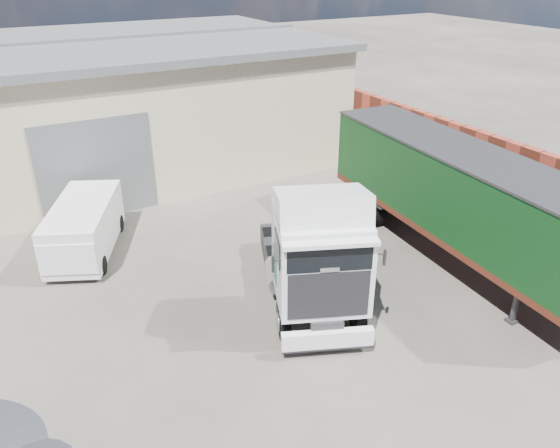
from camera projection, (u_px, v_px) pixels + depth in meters
ground at (286, 357)px, 12.98m from camera, size 120.00×120.00×0.00m
brick_boundary_wall at (460, 155)px, 22.10m from camera, size 0.35×26.00×2.50m
tractor_unit at (315, 258)px, 13.97m from camera, size 4.14×6.01×3.84m
box_trailer at (457, 194)px, 16.35m from camera, size 3.05×10.74×3.53m
panel_van at (83, 230)px, 17.01m from camera, size 3.18×4.38×1.66m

